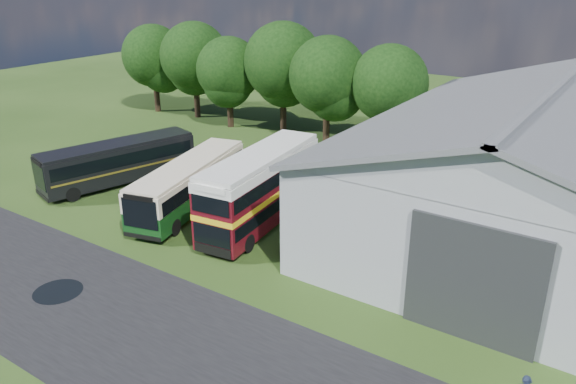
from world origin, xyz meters
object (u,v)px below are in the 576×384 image
Objects in this scene: bus_green_single at (190,184)px; bus_maroon_double at (261,189)px; storage_shed at (544,159)px; bus_dark_single at (119,162)px.

bus_maroon_double reaches higher than bus_green_single.
storage_shed is 2.45× the size of bus_maroon_double.
storage_shed reaches higher than bus_maroon_double.
storage_shed reaches higher than bus_green_single.
bus_green_single is 5.04m from bus_maroon_double.
storage_shed is 20.16m from bus_green_single.
bus_green_single is at bearing 12.31° from bus_dark_single.
storage_shed is 26.40m from bus_dark_single.
bus_maroon_double is 11.88m from bus_dark_single.
storage_shed is 15.46m from bus_maroon_double.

